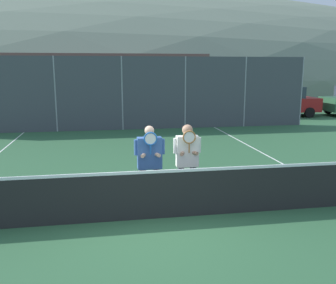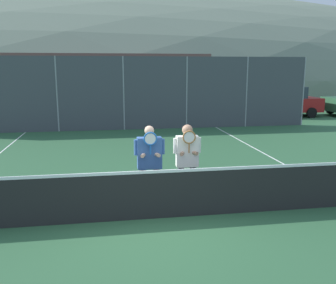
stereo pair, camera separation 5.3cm
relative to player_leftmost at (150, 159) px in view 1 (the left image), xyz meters
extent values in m
plane|color=#2D5B38|center=(-0.04, -0.67, -1.01)|extent=(120.00, 120.00, 0.00)
ellipsoid|color=slate|center=(-0.04, 57.97, -1.01)|extent=(141.57, 78.65, 27.53)
cube|color=tan|center=(-1.29, 17.15, 0.63)|extent=(12.75, 5.00, 3.29)
cube|color=brown|center=(-1.29, 17.15, 2.46)|extent=(13.25, 5.50, 0.36)
cylinder|color=gray|center=(-3.02, 10.02, 0.67)|extent=(0.06, 0.06, 3.38)
cylinder|color=gray|center=(-0.04, 10.02, 0.67)|extent=(0.06, 0.06, 3.38)
cylinder|color=gray|center=(2.93, 10.02, 0.67)|extent=(0.06, 0.06, 3.38)
cylinder|color=gray|center=(5.91, 10.02, 0.67)|extent=(0.06, 0.06, 3.38)
cylinder|color=gray|center=(8.89, 10.02, 0.67)|extent=(0.06, 0.06, 3.38)
cube|color=#42474C|center=(-0.04, 10.02, 0.67)|extent=(17.88, 0.02, 3.38)
cube|color=black|center=(-0.04, -0.67, -0.56)|extent=(11.75, 0.02, 0.92)
cube|color=white|center=(-0.04, -0.67, -0.08)|extent=(11.75, 0.03, 0.06)
cube|color=white|center=(4.40, 2.33, -1.01)|extent=(0.05, 16.00, 0.01)
cylinder|color=black|center=(-0.14, 0.01, -0.60)|extent=(0.13, 0.13, 0.82)
cylinder|color=black|center=(0.14, 0.01, -0.60)|extent=(0.13, 0.13, 0.82)
cube|color=#335693|center=(0.00, 0.01, 0.13)|extent=(0.50, 0.22, 0.65)
sphere|color=tan|center=(0.00, 0.01, 0.60)|extent=(0.19, 0.19, 0.19)
cylinder|color=#335693|center=(-0.27, 0.01, 0.26)|extent=(0.08, 0.08, 0.32)
cylinder|color=#335693|center=(0.27, 0.01, 0.26)|extent=(0.08, 0.08, 0.32)
cylinder|color=tan|center=(-0.12, -0.08, 0.12)|extent=(0.16, 0.27, 0.08)
cylinder|color=tan|center=(0.12, -0.08, 0.12)|extent=(0.16, 0.27, 0.08)
cylinder|color=#1E5BAD|center=(0.00, -0.17, 0.24)|extent=(0.03, 0.03, 0.20)
torus|color=#1E5BAD|center=(0.00, -0.17, 0.47)|extent=(0.28, 0.03, 0.28)
cylinder|color=silver|center=(0.00, -0.17, 0.47)|extent=(0.23, 0.00, 0.23)
cylinder|color=#232838|center=(0.67, 0.04, -0.60)|extent=(0.13, 0.13, 0.82)
cylinder|color=#232838|center=(0.92, 0.04, -0.60)|extent=(0.13, 0.13, 0.82)
cube|color=white|center=(0.80, 0.04, 0.13)|extent=(0.46, 0.22, 0.65)
sphere|color=#997056|center=(0.80, 0.04, 0.59)|extent=(0.22, 0.22, 0.22)
cylinder|color=white|center=(0.55, 0.04, 0.26)|extent=(0.08, 0.08, 0.32)
cylinder|color=white|center=(1.05, 0.04, 0.26)|extent=(0.08, 0.08, 0.32)
cylinder|color=#997056|center=(0.69, -0.05, 0.12)|extent=(0.16, 0.27, 0.08)
cylinder|color=#997056|center=(0.91, -0.05, 0.12)|extent=(0.16, 0.27, 0.08)
cylinder|color=#936033|center=(0.80, -0.14, 0.24)|extent=(0.03, 0.03, 0.20)
torus|color=#936033|center=(0.80, -0.14, 0.47)|extent=(0.28, 0.03, 0.28)
cylinder|color=silver|center=(0.80, -0.14, 0.47)|extent=(0.23, 0.00, 0.23)
cube|color=silver|center=(-5.83, 12.95, -0.29)|extent=(4.20, 1.88, 0.86)
cube|color=#2D3842|center=(-5.83, 12.95, 0.49)|extent=(2.31, 1.73, 0.70)
cylinder|color=black|center=(-4.46, 12.00, -0.71)|extent=(0.60, 0.16, 0.60)
cylinder|color=black|center=(-4.46, 13.91, -0.71)|extent=(0.60, 0.16, 0.60)
cube|color=#285638|center=(-0.92, 13.11, -0.32)|extent=(4.46, 1.88, 0.79)
cube|color=#2D3842|center=(-0.92, 13.11, 0.39)|extent=(2.45, 1.73, 0.64)
cylinder|color=black|center=(0.53, 12.15, -0.71)|extent=(0.60, 0.16, 0.60)
cylinder|color=black|center=(0.53, 14.07, -0.71)|extent=(0.60, 0.16, 0.60)
cylinder|color=black|center=(-2.37, 12.15, -0.71)|extent=(0.60, 0.16, 0.60)
cylinder|color=black|center=(-2.37, 14.07, -0.71)|extent=(0.60, 0.16, 0.60)
cube|color=silver|center=(4.19, 13.20, -0.34)|extent=(4.58, 1.84, 0.75)
cube|color=#2D3842|center=(4.19, 13.20, 0.34)|extent=(2.52, 1.70, 0.61)
cylinder|color=black|center=(5.67, 12.26, -0.71)|extent=(0.60, 0.16, 0.60)
cylinder|color=black|center=(5.67, 14.14, -0.71)|extent=(0.60, 0.16, 0.60)
cylinder|color=black|center=(2.70, 12.26, -0.71)|extent=(0.60, 0.16, 0.60)
cylinder|color=black|center=(2.70, 14.14, -0.71)|extent=(0.60, 0.16, 0.60)
cube|color=maroon|center=(9.36, 13.43, -0.31)|extent=(4.61, 1.89, 0.80)
cube|color=#2D3842|center=(9.36, 13.43, 0.42)|extent=(2.54, 1.74, 0.66)
cylinder|color=black|center=(10.86, 12.47, -0.71)|extent=(0.60, 0.16, 0.60)
cylinder|color=black|center=(10.86, 14.40, -0.71)|extent=(0.60, 0.16, 0.60)
cylinder|color=black|center=(7.87, 12.47, -0.71)|extent=(0.60, 0.16, 0.60)
cylinder|color=black|center=(7.87, 14.40, -0.71)|extent=(0.60, 0.16, 0.60)
cylinder|color=black|center=(13.03, 14.00, -0.71)|extent=(0.60, 0.16, 0.60)
camera|label=1|loc=(-0.89, -7.43, 1.86)|focal=40.00mm
camera|label=2|loc=(-0.84, -7.43, 1.86)|focal=40.00mm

